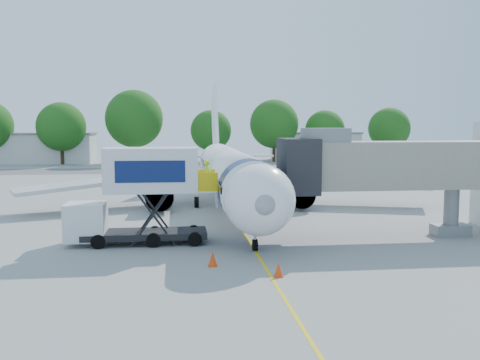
{
  "coord_description": "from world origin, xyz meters",
  "views": [
    {
      "loc": [
        -4.12,
        -37.57,
        6.84
      ],
      "look_at": [
        -0.08,
        -3.18,
        3.2
      ],
      "focal_mm": 40.0,
      "sensor_mm": 36.0,
      "label": 1
    }
  ],
  "objects": [
    {
      "name": "taxiway_strip",
      "position": [
        0.0,
        42.0,
        0.0
      ],
      "size": [
        120.0,
        10.0,
        0.01
      ],
      "primitive_type": "cube",
      "color": "#59595B",
      "rests_on": "ground"
    },
    {
      "name": "ground_tug",
      "position": [
        0.29,
        -16.17,
        0.75
      ],
      "size": [
        4.02,
        3.08,
        1.43
      ],
      "rotation": [
        0.0,
        0.0,
        0.39
      ],
      "color": "silver",
      "rests_on": "ground"
    },
    {
      "name": "tree_d",
      "position": [
        1.93,
        58.52,
        5.66
      ],
      "size": [
        7.32,
        7.32,
        9.33
      ],
      "color": "#382314",
      "rests_on": "ground"
    },
    {
      "name": "outbuilding_right",
      "position": [
        22.0,
        62.0,
        2.66
      ],
      "size": [
        16.4,
        7.4,
        5.3
      ],
      "color": "beige",
      "rests_on": "ground"
    },
    {
      "name": "jet_bridge",
      "position": [
        7.99,
        -7.0,
        4.34
      ],
      "size": [
        13.9,
        3.2,
        6.6
      ],
      "color": "#9E9687",
      "rests_on": "ground"
    },
    {
      "name": "guidance_line",
      "position": [
        0.0,
        0.0,
        0.01
      ],
      "size": [
        0.15,
        70.0,
        0.01
      ],
      "primitive_type": "cube",
      "color": "yellow",
      "rests_on": "ground"
    },
    {
      "name": "tree_e",
      "position": [
        13.36,
        58.24,
        6.83
      ],
      "size": [
        8.82,
        8.82,
        11.25
      ],
      "color": "#382314",
      "rests_on": "ground"
    },
    {
      "name": "tree_f",
      "position": [
        23.23,
        59.67,
        5.69
      ],
      "size": [
        7.36,
        7.36,
        9.38
      ],
      "color": "#382314",
      "rests_on": "ground"
    },
    {
      "name": "safety_cone_a",
      "position": [
        0.33,
        -14.55,
        0.31
      ],
      "size": [
        0.41,
        0.41,
        0.65
      ],
      "color": "red",
      "rests_on": "ground"
    },
    {
      "name": "ground",
      "position": [
        0.0,
        0.0,
        0.0
      ],
      "size": [
        160.0,
        160.0,
        0.0
      ],
      "primitive_type": "plane",
      "color": "#999997",
      "rests_on": "ground"
    },
    {
      "name": "tree_g",
      "position": [
        35.22,
        58.52,
        5.99
      ],
      "size": [
        7.74,
        7.74,
        9.87
      ],
      "color": "#382314",
      "rests_on": "ground"
    },
    {
      "name": "safety_cone_b",
      "position": [
        -2.49,
        -12.4,
        0.35
      ],
      "size": [
        0.45,
        0.45,
        0.72
      ],
      "color": "red",
      "rests_on": "ground"
    },
    {
      "name": "tree_c",
      "position": [
        -11.52,
        57.28,
        7.74
      ],
      "size": [
        9.99,
        9.99,
        12.74
      ],
      "color": "#382314",
      "rests_on": "ground"
    },
    {
      "name": "outbuilding_left",
      "position": [
        -28.0,
        60.0,
        2.66
      ],
      "size": [
        18.4,
        8.4,
        5.3
      ],
      "color": "beige",
      "rests_on": "ground"
    },
    {
      "name": "tree_b",
      "position": [
        -23.54,
        55.91,
        6.37
      ],
      "size": [
        8.23,
        8.23,
        10.5
      ],
      "color": "#382314",
      "rests_on": "ground"
    },
    {
      "name": "catering_hiloader",
      "position": [
        -6.27,
        -7.0,
        2.76
      ],
      "size": [
        8.5,
        2.44,
        5.5
      ],
      "color": "black",
      "rests_on": "ground"
    },
    {
      "name": "aircraft",
      "position": [
        0.0,
        4.12,
        2.95
      ],
      "size": [
        34.17,
        37.73,
        11.35
      ],
      "color": "white",
      "rests_on": "ground"
    }
  ]
}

